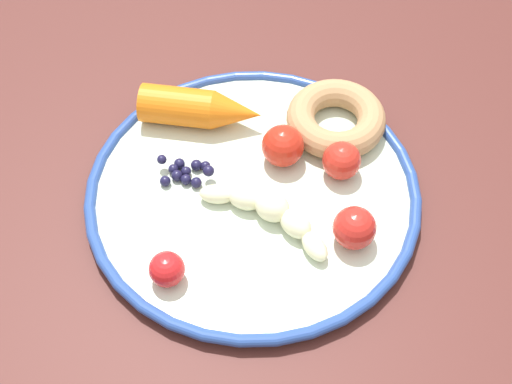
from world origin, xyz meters
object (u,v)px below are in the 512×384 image
object	(u,v)px
tomato_mid	(354,228)
tomato_far	(167,269)
carrot_orange	(201,109)
banana	(269,212)
tomato_extra	(283,146)
dining_table	(250,282)
blueberry_pile	(186,172)
tomato_near	(342,161)
donut	(336,119)
plate	(256,194)

from	to	relation	value
tomato_mid	tomato_far	xyz separation A→B (m)	(0.05, -0.17, -0.00)
carrot_orange	banana	bearing A→B (deg)	33.29
banana	tomato_extra	size ratio (longest dim) A/B	3.06
banana	dining_table	bearing A→B (deg)	-44.41
blueberry_pile	tomato_near	xyz separation A→B (m)	(-0.02, 0.16, 0.01)
donut	tomato_mid	world-z (taller)	tomato_mid
donut	blueberry_pile	bearing A→B (deg)	-63.43
dining_table	donut	xyz separation A→B (m)	(-0.14, 0.08, 0.11)
tomato_near	carrot_orange	bearing A→B (deg)	-111.68
plate	tomato_mid	size ratio (longest dim) A/B	8.11
plate	donut	bearing A→B (deg)	139.27
plate	tomato_mid	bearing A→B (deg)	62.19
carrot_orange	tomato_mid	bearing A→B (deg)	48.86
blueberry_pile	tomato_extra	xyz separation A→B (m)	(-0.03, 0.10, 0.01)
banana	donut	size ratio (longest dim) A/B	1.27
plate	tomato_extra	world-z (taller)	tomato_extra
carrot_orange	tomato_near	distance (m)	0.16
banana	blueberry_pile	size ratio (longest dim) A/B	2.23
plate	blueberry_pile	bearing A→B (deg)	-102.05
donut	blueberry_pile	size ratio (longest dim) A/B	1.76
tomato_far	tomato_near	bearing A→B (deg)	130.73
blueberry_pile	tomato_extra	world-z (taller)	tomato_extra
dining_table	tomato_far	distance (m)	0.14
banana	tomato_mid	bearing A→B (deg)	76.88
dining_table	plate	xyz separation A→B (m)	(-0.05, 0.00, 0.09)
carrot_orange	tomato_extra	world-z (taller)	tomato_extra
plate	tomato_far	size ratio (longest dim) A/B	10.04
plate	banana	bearing A→B (deg)	25.50
blueberry_pile	carrot_orange	bearing A→B (deg)	174.00
tomato_mid	tomato_extra	distance (m)	0.12
plate	tomato_near	distance (m)	0.09
plate	blueberry_pile	xyz separation A→B (m)	(-0.02, -0.07, 0.01)
dining_table	plate	bearing A→B (deg)	176.53
banana	plate	bearing A→B (deg)	-154.50
tomato_far	tomato_extra	xyz separation A→B (m)	(-0.15, 0.10, 0.00)
donut	tomato_near	size ratio (longest dim) A/B	2.67
blueberry_pile	tomato_far	xyz separation A→B (m)	(0.12, -0.00, 0.01)
dining_table	tomato_extra	distance (m)	0.15
tomato_mid	tomato_far	world-z (taller)	tomato_mid
banana	carrot_orange	size ratio (longest dim) A/B	1.01
plate	tomato_far	distance (m)	0.13
donut	tomato_near	xyz separation A→B (m)	(0.06, 0.01, 0.00)
donut	tomato_far	distance (m)	0.25
carrot_orange	donut	world-z (taller)	carrot_orange
blueberry_pile	tomato_mid	distance (m)	0.18
plate	tomato_far	world-z (taller)	tomato_far
blueberry_pile	tomato_near	size ratio (longest dim) A/B	1.52
donut	tomato_extra	xyz separation A→B (m)	(0.05, -0.05, 0.01)
donut	tomato_extra	bearing A→B (deg)	-49.16
plate	tomato_far	bearing A→B (deg)	-35.07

